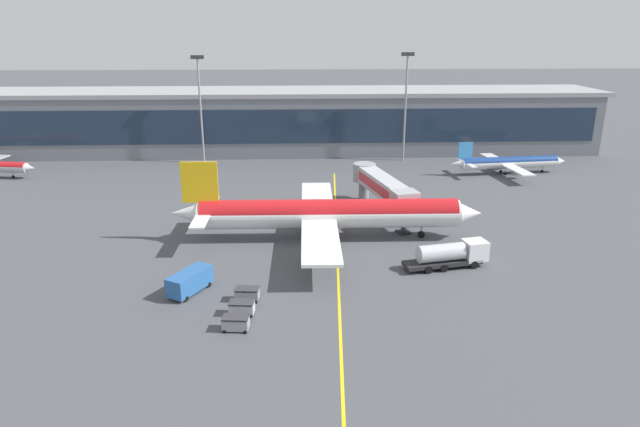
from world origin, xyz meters
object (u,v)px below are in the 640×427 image
object	(u,v)px
main_airliner	(327,214)
baggage_cart_0	(236,323)
baggage_cart_1	(242,308)
fuel_tanker	(451,254)
lavatory_truck	(191,280)
commuter_jet_near	(509,163)
baggage_cart_2	(247,294)

from	to	relation	value
main_airliner	baggage_cart_0	size ratio (longest dim) A/B	15.85
baggage_cart_0	baggage_cart_1	distance (m)	3.20
fuel_tanker	baggage_cart_1	bearing A→B (deg)	-156.06
fuel_tanker	lavatory_truck	bearing A→B (deg)	-169.97
baggage_cart_1	baggage_cart_0	bearing A→B (deg)	-95.55
baggage_cart_1	commuter_jet_near	distance (m)	76.33
main_airliner	baggage_cart_2	size ratio (longest dim) A/B	15.85
baggage_cart_1	baggage_cart_2	distance (m)	3.20
main_airliner	baggage_cart_2	xyz separation A→B (m)	(-9.91, -18.69, -3.02)
lavatory_truck	baggage_cart_1	distance (m)	8.49
baggage_cart_1	fuel_tanker	bearing A→B (deg)	23.94
lavatory_truck	baggage_cart_0	world-z (taller)	lavatory_truck
baggage_cart_0	baggage_cart_2	world-z (taller)	same
main_airliner	baggage_cart_1	distance (m)	24.34
baggage_cart_1	main_airliner	bearing A→B (deg)	64.96
fuel_tanker	commuter_jet_near	distance (m)	52.62
fuel_tanker	lavatory_truck	world-z (taller)	fuel_tanker
main_airliner	fuel_tanker	bearing A→B (deg)	-35.19
lavatory_truck	baggage_cart_0	bearing A→B (deg)	-55.84
fuel_tanker	baggage_cart_1	xyz separation A→B (m)	(-25.31, -11.24, -0.96)
lavatory_truck	commuter_jet_near	size ratio (longest dim) A/B	0.25
fuel_tanker	commuter_jet_near	world-z (taller)	commuter_jet_near
lavatory_truck	baggage_cart_0	distance (m)	10.69
main_airliner	baggage_cart_0	xyz separation A→B (m)	(-10.53, -25.06, -3.02)
main_airliner	lavatory_truck	xyz separation A→B (m)	(-16.53, -16.23, -2.39)
baggage_cart_0	commuter_jet_near	xyz separation A→B (m)	(50.16, 60.96, 1.61)
baggage_cart_0	baggage_cart_1	xyz separation A→B (m)	(0.31, 3.19, 0.00)
main_airliner	lavatory_truck	distance (m)	23.29
baggage_cart_2	lavatory_truck	bearing A→B (deg)	159.58
baggage_cart_0	main_airliner	bearing A→B (deg)	67.21
baggage_cart_1	baggage_cart_2	xyz separation A→B (m)	(0.31, 3.19, 0.00)
baggage_cart_2	commuter_jet_near	bearing A→B (deg)	47.77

